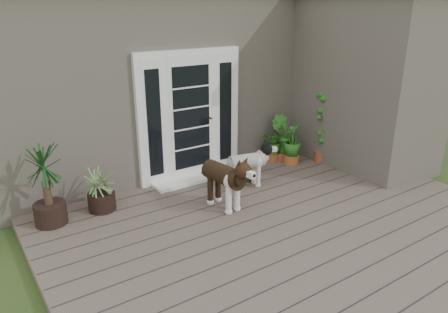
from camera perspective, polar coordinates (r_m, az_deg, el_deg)
deck at (r=5.93m, az=8.28°, el=-9.33°), size 6.20×4.60×0.12m
house_main at (r=8.88m, az=-10.23°, el=10.59°), size 7.40×4.00×3.10m
house_wing at (r=8.22m, az=18.83°, el=9.12°), size 1.60×2.40×3.10m
door_unit at (r=7.07m, az=-4.58°, el=5.56°), size 1.90×0.14×2.15m
door_step at (r=7.24m, az=-3.56°, el=-2.84°), size 1.60×0.40×0.05m
brindle_dog at (r=6.10m, az=-0.05°, el=-3.68°), size 0.49×0.95×0.76m
white_dog at (r=6.81m, az=3.12°, el=-1.60°), size 0.83×0.49×0.65m
spider_plant at (r=6.29m, az=-16.38°, el=-4.07°), size 0.73×0.73×0.70m
yucca at (r=6.04m, az=-22.95°, el=-3.41°), size 0.98×0.98×1.18m
herb_a at (r=8.01m, az=6.54°, el=1.41°), size 0.66×0.66×0.59m
herb_b at (r=8.08m, az=7.82°, el=1.71°), size 0.61×0.61×0.65m
herb_c at (r=7.94m, az=9.16°, el=1.27°), size 0.57×0.57×0.63m
sapling at (r=8.04m, az=13.35°, el=4.39°), size 0.52×0.52×1.49m
clog_left at (r=7.38m, az=-1.45°, el=-2.17°), size 0.24×0.33×0.09m
clog_right at (r=7.21m, az=3.33°, el=-2.76°), size 0.25×0.34×0.09m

